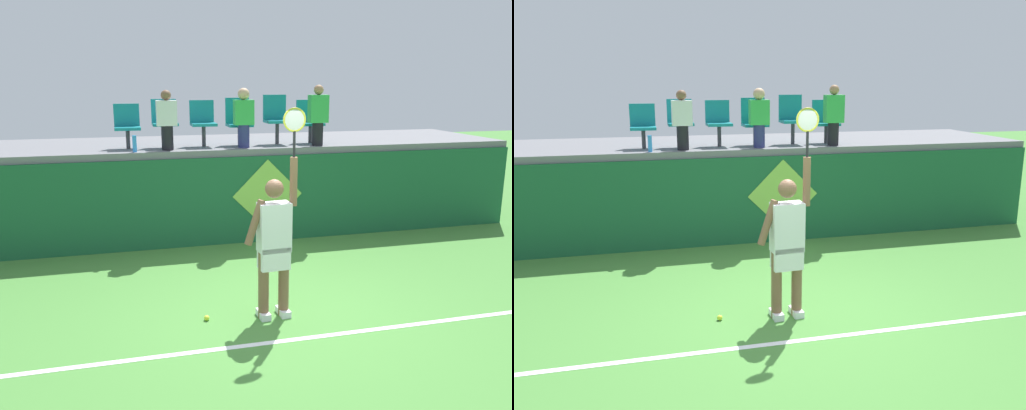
# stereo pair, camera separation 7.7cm
# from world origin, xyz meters

# --- Properties ---
(ground_plane) EXTENTS (40.00, 40.00, 0.00)m
(ground_plane) POSITION_xyz_m (0.00, 0.00, 0.00)
(ground_plane) COLOR #478438
(court_back_wall) EXTENTS (11.16, 0.20, 1.55)m
(court_back_wall) POSITION_xyz_m (0.00, 3.16, 0.77)
(court_back_wall) COLOR #195633
(court_back_wall) RESTS_ON ground_plane
(spectator_platform) EXTENTS (11.16, 2.63, 0.12)m
(spectator_platform) POSITION_xyz_m (0.00, 4.43, 1.61)
(spectator_platform) COLOR slate
(spectator_platform) RESTS_ON court_back_wall
(court_baseline_stripe) EXTENTS (10.04, 0.08, 0.01)m
(court_baseline_stripe) POSITION_xyz_m (0.00, -0.62, 0.00)
(court_baseline_stripe) COLOR white
(court_baseline_stripe) RESTS_ON ground_plane
(tennis_player) EXTENTS (0.75, 0.28, 2.54)m
(tennis_player) POSITION_xyz_m (-0.11, 0.03, 0.96)
(tennis_player) COLOR white
(tennis_player) RESTS_ON ground_plane
(tennis_ball) EXTENTS (0.07, 0.07, 0.07)m
(tennis_ball) POSITION_xyz_m (-0.93, 0.12, 0.03)
(tennis_ball) COLOR #D1E533
(tennis_ball) RESTS_ON ground_plane
(water_bottle) EXTENTS (0.07, 0.07, 0.28)m
(water_bottle) POSITION_xyz_m (-1.59, 3.24, 1.80)
(water_bottle) COLOR #338CE5
(water_bottle) RESTS_ON spectator_platform
(stadium_chair_0) EXTENTS (0.44, 0.42, 0.77)m
(stadium_chair_0) POSITION_xyz_m (-1.68, 3.79, 2.09)
(stadium_chair_0) COLOR #38383D
(stadium_chair_0) RESTS_ON spectator_platform
(stadium_chair_1) EXTENTS (0.44, 0.42, 0.84)m
(stadium_chair_1) POSITION_xyz_m (-1.03, 3.80, 2.14)
(stadium_chair_1) COLOR #38383D
(stadium_chair_1) RESTS_ON spectator_platform
(stadium_chair_2) EXTENTS (0.44, 0.42, 0.81)m
(stadium_chair_2) POSITION_xyz_m (-0.35, 3.80, 2.13)
(stadium_chair_2) COLOR #38383D
(stadium_chair_2) RESTS_ON spectator_platform
(stadium_chair_3) EXTENTS (0.44, 0.42, 0.85)m
(stadium_chair_3) POSITION_xyz_m (0.31, 3.80, 2.13)
(stadium_chair_3) COLOR #38383D
(stadium_chair_3) RESTS_ON spectator_platform
(stadium_chair_4) EXTENTS (0.44, 0.42, 0.90)m
(stadium_chair_4) POSITION_xyz_m (1.03, 3.80, 2.17)
(stadium_chair_4) COLOR #38383D
(stadium_chair_4) RESTS_ON spectator_platform
(stadium_chair_5) EXTENTS (0.44, 0.42, 0.80)m
(stadium_chair_5) POSITION_xyz_m (1.68, 3.80, 2.10)
(stadium_chair_5) COLOR #38383D
(stadium_chair_5) RESTS_ON spectator_platform
(spectator_0) EXTENTS (0.34, 0.20, 1.04)m
(spectator_0) POSITION_xyz_m (0.31, 3.39, 2.21)
(spectator_0) COLOR navy
(spectator_0) RESTS_ON spectator_platform
(spectator_1) EXTENTS (0.34, 0.20, 1.01)m
(spectator_1) POSITION_xyz_m (-1.03, 3.38, 2.18)
(spectator_1) COLOR black
(spectator_1) RESTS_ON spectator_platform
(spectator_2) EXTENTS (0.34, 0.20, 1.09)m
(spectator_2) POSITION_xyz_m (1.68, 3.34, 2.23)
(spectator_2) COLOR black
(spectator_2) RESTS_ON spectator_platform
(wall_signage_mount) EXTENTS (1.27, 0.01, 1.49)m
(wall_signage_mount) POSITION_xyz_m (0.66, 3.06, 0.00)
(wall_signage_mount) COLOR #195633
(wall_signage_mount) RESTS_ON ground_plane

